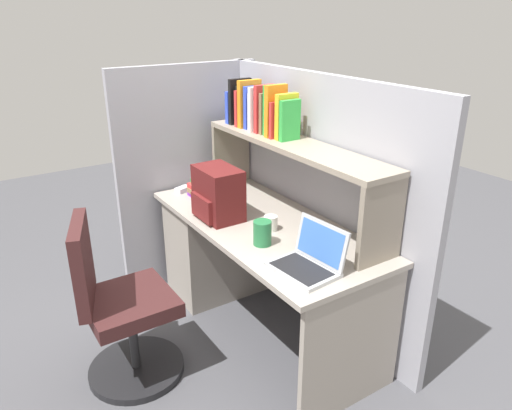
{
  "coord_description": "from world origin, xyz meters",
  "views": [
    {
      "loc": [
        2.12,
        -1.43,
        1.89
      ],
      "look_at": [
        0.0,
        -0.05,
        0.85
      ],
      "focal_mm": 33.97,
      "sensor_mm": 36.0,
      "label": 1
    }
  ],
  "objects_px": {
    "computer_mouse": "(183,189)",
    "paper_cup": "(271,223)",
    "backpack": "(217,194)",
    "snack_canister": "(262,233)",
    "office_chair": "(119,313)",
    "laptop": "(310,260)"
  },
  "relations": [
    {
      "from": "backpack",
      "to": "snack_canister",
      "type": "relative_size",
      "value": 2.32
    },
    {
      "from": "laptop",
      "to": "backpack",
      "type": "height_order",
      "value": "backpack"
    },
    {
      "from": "laptop",
      "to": "snack_canister",
      "type": "relative_size",
      "value": 2.52
    },
    {
      "from": "laptop",
      "to": "paper_cup",
      "type": "xyz_separation_m",
      "value": [
        -0.46,
        0.1,
        -0.01
      ]
    },
    {
      "from": "laptop",
      "to": "computer_mouse",
      "type": "distance_m",
      "value": 1.29
    },
    {
      "from": "backpack",
      "to": "office_chair",
      "type": "relative_size",
      "value": 0.33
    },
    {
      "from": "snack_canister",
      "to": "office_chair",
      "type": "bearing_deg",
      "value": -112.53
    },
    {
      "from": "backpack",
      "to": "computer_mouse",
      "type": "distance_m",
      "value": 0.53
    },
    {
      "from": "backpack",
      "to": "snack_canister",
      "type": "bearing_deg",
      "value": 3.17
    },
    {
      "from": "computer_mouse",
      "to": "office_chair",
      "type": "bearing_deg",
      "value": -65.37
    },
    {
      "from": "office_chair",
      "to": "laptop",
      "type": "bearing_deg",
      "value": -111.43
    },
    {
      "from": "computer_mouse",
      "to": "paper_cup",
      "type": "distance_m",
      "value": 0.84
    },
    {
      "from": "backpack",
      "to": "computer_mouse",
      "type": "height_order",
      "value": "backpack"
    },
    {
      "from": "backpack",
      "to": "computer_mouse",
      "type": "bearing_deg",
      "value": 178.7
    },
    {
      "from": "paper_cup",
      "to": "snack_canister",
      "type": "relative_size",
      "value": 0.64
    },
    {
      "from": "computer_mouse",
      "to": "office_chair",
      "type": "height_order",
      "value": "office_chair"
    },
    {
      "from": "snack_canister",
      "to": "office_chair",
      "type": "relative_size",
      "value": 0.14
    },
    {
      "from": "paper_cup",
      "to": "office_chair",
      "type": "distance_m",
      "value": 0.94
    },
    {
      "from": "laptop",
      "to": "office_chair",
      "type": "relative_size",
      "value": 0.36
    },
    {
      "from": "laptop",
      "to": "office_chair",
      "type": "distance_m",
      "value": 1.05
    },
    {
      "from": "office_chair",
      "to": "paper_cup",
      "type": "bearing_deg",
      "value": -82.76
    },
    {
      "from": "laptop",
      "to": "paper_cup",
      "type": "distance_m",
      "value": 0.47
    }
  ]
}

